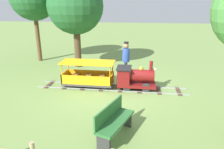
% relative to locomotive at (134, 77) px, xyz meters
% --- Properties ---
extents(ground_plane, '(60.00, 60.00, 0.00)m').
position_rel_locomotive_xyz_m(ground_plane, '(0.00, -0.98, -0.48)').
color(ground_plane, '#75934C').
extents(track, '(0.79, 5.70, 0.04)m').
position_rel_locomotive_xyz_m(track, '(0.00, -0.85, -0.47)').
color(track, gray).
rests_on(track, ground_plane).
extents(locomotive, '(0.75, 1.45, 1.08)m').
position_rel_locomotive_xyz_m(locomotive, '(0.00, 0.00, 0.00)').
color(locomotive, maroon).
rests_on(locomotive, ground_plane).
extents(passenger_car, '(0.85, 2.00, 0.97)m').
position_rel_locomotive_xyz_m(passenger_car, '(0.00, -1.75, -0.06)').
color(passenger_car, '#3F3F3F').
rests_on(passenger_car, ground_plane).
extents(conductor_person, '(0.30, 0.30, 1.62)m').
position_rel_locomotive_xyz_m(conductor_person, '(-1.00, -0.38, 0.47)').
color(conductor_person, '#282D47').
rests_on(conductor_person, ground_plane).
extents(park_bench, '(1.36, 0.83, 0.82)m').
position_rel_locomotive_xyz_m(park_bench, '(3.02, -0.36, -0.07)').
color(park_bench, '#2D6B33').
rests_on(park_bench, ground_plane).
extents(oak_tree_near, '(2.66, 2.66, 4.30)m').
position_rel_locomotive_xyz_m(oak_tree_near, '(-2.68, -2.94, 2.47)').
color(oak_tree_near, '#4C3823').
rests_on(oak_tree_near, ground_plane).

